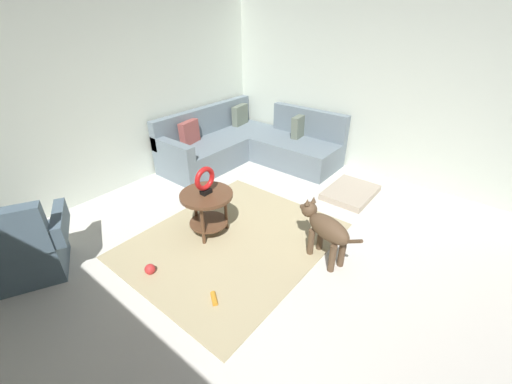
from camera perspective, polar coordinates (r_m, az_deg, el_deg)
ground_plane at (r=3.39m, az=3.28°, el=-15.07°), size 6.00×6.00×0.10m
wall_back at (r=4.83m, az=-26.84°, el=14.95°), size 6.00×0.12×2.70m
wall_right at (r=5.21m, az=23.92°, el=16.46°), size 0.12×6.00×2.70m
area_rug at (r=3.77m, az=-4.08°, el=-8.51°), size 2.30×1.90×0.01m
sectional_couch at (r=5.60m, az=-1.46°, el=8.36°), size 2.20×2.25×0.88m
armchair at (r=3.85m, az=-35.88°, el=-8.26°), size 0.98×0.90×0.88m
side_table at (r=3.70m, az=-8.72°, el=-1.92°), size 0.60×0.60×0.54m
torus_sculpture at (r=3.55m, az=-9.07°, el=2.12°), size 0.28×0.08×0.33m
dog_bed_mat at (r=4.80m, az=16.47°, el=-0.07°), size 0.80×0.60×0.09m
dog at (r=3.39m, az=12.22°, el=-6.39°), size 0.36×0.83×0.63m
dog_toy_ball at (r=3.50m, az=-18.34°, el=-12.91°), size 0.11×0.11×0.11m
dog_toy_rope at (r=3.13m, az=-7.47°, el=-18.30°), size 0.13×0.15×0.05m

